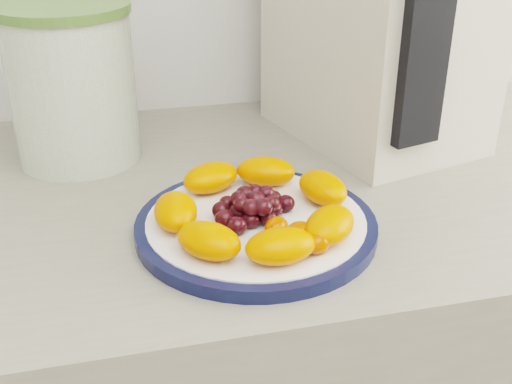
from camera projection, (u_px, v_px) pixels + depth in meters
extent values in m
cylinder|color=#0F1637|center=(256.00, 226.00, 0.71)|extent=(0.27, 0.27, 0.01)
cylinder|color=white|center=(256.00, 225.00, 0.71)|extent=(0.24, 0.24, 0.02)
cylinder|color=#3E5C10|center=(73.00, 89.00, 0.85)|extent=(0.21, 0.21, 0.20)
cylinder|color=#527533|center=(62.00, 8.00, 0.80)|extent=(0.22, 0.22, 0.01)
cube|color=beige|center=(380.00, 9.00, 0.89)|extent=(0.28, 0.34, 0.37)
cube|color=black|center=(426.00, 32.00, 0.74)|extent=(0.07, 0.04, 0.28)
ellipsoid|color=#FF5D00|center=(323.00, 188.00, 0.73)|extent=(0.06, 0.08, 0.03)
ellipsoid|color=#FF5D00|center=(266.00, 171.00, 0.77)|extent=(0.08, 0.07, 0.03)
ellipsoid|color=#FF5D00|center=(211.00, 178.00, 0.76)|extent=(0.08, 0.07, 0.03)
ellipsoid|color=#FF5D00|center=(176.00, 211.00, 0.68)|extent=(0.05, 0.07, 0.03)
ellipsoid|color=#FF5D00|center=(209.00, 241.00, 0.63)|extent=(0.08, 0.08, 0.03)
ellipsoid|color=#FF5D00|center=(280.00, 246.00, 0.62)|extent=(0.07, 0.05, 0.03)
ellipsoid|color=#FF5D00|center=(329.00, 225.00, 0.66)|extent=(0.08, 0.08, 0.03)
ellipsoid|color=black|center=(256.00, 212.00, 0.70)|extent=(0.02, 0.02, 0.02)
ellipsoid|color=black|center=(273.00, 209.00, 0.70)|extent=(0.02, 0.02, 0.02)
ellipsoid|color=black|center=(261.00, 203.00, 0.72)|extent=(0.02, 0.02, 0.02)
ellipsoid|color=black|center=(244.00, 206.00, 0.71)|extent=(0.02, 0.02, 0.02)
ellipsoid|color=black|center=(239.00, 212.00, 0.70)|extent=(0.02, 0.02, 0.02)
ellipsoid|color=black|center=(251.00, 220.00, 0.68)|extent=(0.02, 0.02, 0.02)
ellipsoid|color=black|center=(268.00, 218.00, 0.69)|extent=(0.02, 0.02, 0.02)
ellipsoid|color=black|center=(286.00, 203.00, 0.72)|extent=(0.02, 0.02, 0.02)
ellipsoid|color=black|center=(273.00, 198.00, 0.73)|extent=(0.02, 0.02, 0.02)
ellipsoid|color=black|center=(257.00, 195.00, 0.73)|extent=(0.02, 0.02, 0.02)
ellipsoid|color=black|center=(240.00, 198.00, 0.73)|extent=(0.02, 0.02, 0.02)
ellipsoid|color=black|center=(227.00, 203.00, 0.72)|extent=(0.02, 0.02, 0.02)
ellipsoid|color=black|center=(221.00, 210.00, 0.70)|extent=(0.02, 0.02, 0.02)
ellipsoid|color=black|center=(225.00, 219.00, 0.68)|extent=(0.02, 0.02, 0.02)
ellipsoid|color=black|center=(237.00, 226.00, 0.67)|extent=(0.02, 0.02, 0.02)
ellipsoid|color=black|center=(256.00, 200.00, 0.69)|extent=(0.02, 0.02, 0.02)
ellipsoid|color=black|center=(266.00, 194.00, 0.71)|extent=(0.02, 0.02, 0.02)
ellipsoid|color=black|center=(255.00, 192.00, 0.71)|extent=(0.02, 0.02, 0.02)
ellipsoid|color=black|center=(245.00, 194.00, 0.71)|extent=(0.02, 0.02, 0.02)
ellipsoid|color=black|center=(239.00, 199.00, 0.70)|extent=(0.02, 0.02, 0.02)
ellipsoid|color=black|center=(242.00, 204.00, 0.69)|extent=(0.02, 0.02, 0.02)
ellipsoid|color=black|center=(251.00, 208.00, 0.68)|extent=(0.02, 0.02, 0.02)
ellipsoid|color=black|center=(263.00, 207.00, 0.68)|extent=(0.02, 0.02, 0.02)
ellipsoid|color=black|center=(271.00, 204.00, 0.69)|extent=(0.02, 0.02, 0.02)
ellipsoid|color=#D64000|center=(300.00, 233.00, 0.66)|extent=(0.03, 0.03, 0.02)
ellipsoid|color=#D64000|center=(322.00, 227.00, 0.67)|extent=(0.03, 0.03, 0.02)
ellipsoid|color=#D64000|center=(318.00, 242.00, 0.64)|extent=(0.04, 0.04, 0.02)
ellipsoid|color=#D64000|center=(276.00, 228.00, 0.66)|extent=(0.04, 0.04, 0.02)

